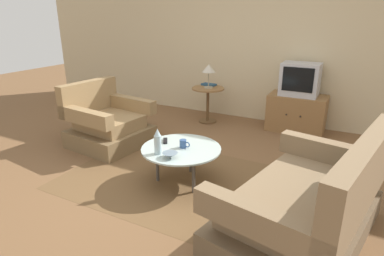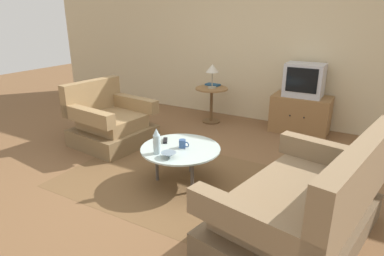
# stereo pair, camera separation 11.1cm
# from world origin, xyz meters

# --- Properties ---
(ground_plane) EXTENTS (16.00, 16.00, 0.00)m
(ground_plane) POSITION_xyz_m (0.00, 0.00, 0.00)
(ground_plane) COLOR brown
(back_wall) EXTENTS (9.00, 0.12, 2.70)m
(back_wall) POSITION_xyz_m (0.00, 2.58, 1.35)
(back_wall) COLOR #CCB78E
(back_wall) RESTS_ON ground
(area_rug) EXTENTS (2.59, 1.73, 0.00)m
(area_rug) POSITION_xyz_m (0.08, -0.05, 0.00)
(area_rug) COLOR brown
(area_rug) RESTS_ON ground
(armchair) EXTENTS (1.03, 1.03, 0.86)m
(armchair) POSITION_xyz_m (-1.38, 0.43, 0.29)
(armchair) COLOR brown
(armchair) RESTS_ON ground
(couch) EXTENTS (1.25, 1.71, 0.95)m
(couch) POSITION_xyz_m (1.46, -0.41, 0.30)
(couch) COLOR brown
(couch) RESTS_ON ground
(coffee_table) EXTENTS (0.86, 0.86, 0.40)m
(coffee_table) POSITION_xyz_m (0.08, -0.05, 0.37)
(coffee_table) COLOR #B2C6C1
(coffee_table) RESTS_ON ground
(side_table) EXTENTS (0.54, 0.54, 0.59)m
(side_table) POSITION_xyz_m (-0.56, 1.98, 0.43)
(side_table) COLOR olive
(side_table) RESTS_ON ground
(tv_stand) EXTENTS (0.85, 0.51, 0.57)m
(tv_stand) POSITION_xyz_m (0.85, 2.23, 0.29)
(tv_stand) COLOR olive
(tv_stand) RESTS_ON ground
(television) EXTENTS (0.55, 0.40, 0.49)m
(television) POSITION_xyz_m (0.85, 2.23, 0.82)
(television) COLOR #B7B7BC
(television) RESTS_ON tv_stand
(table_lamp) EXTENTS (0.22, 0.22, 0.39)m
(table_lamp) POSITION_xyz_m (-0.55, 1.96, 0.89)
(table_lamp) COLOR #9E937A
(table_lamp) RESTS_ON side_table
(vase) EXTENTS (0.07, 0.07, 0.27)m
(vase) POSITION_xyz_m (-0.05, -0.30, 0.53)
(vase) COLOR silver
(vase) RESTS_ON coffee_table
(mug) EXTENTS (0.12, 0.07, 0.09)m
(mug) POSITION_xyz_m (0.11, -0.04, 0.45)
(mug) COLOR #335184
(mug) RESTS_ON coffee_table
(bowl) EXTENTS (0.16, 0.16, 0.05)m
(bowl) POSITION_xyz_m (0.11, -0.32, 0.43)
(bowl) COLOR slate
(bowl) RESTS_ON coffee_table
(tv_remote_dark) EXTENTS (0.12, 0.15, 0.02)m
(tv_remote_dark) POSITION_xyz_m (-0.16, 0.02, 0.41)
(tv_remote_dark) COLOR black
(tv_remote_dark) RESTS_ON coffee_table
(book) EXTENTS (0.25, 0.16, 0.03)m
(book) POSITION_xyz_m (-0.62, 2.15, 0.61)
(book) COLOR navy
(book) RESTS_ON side_table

